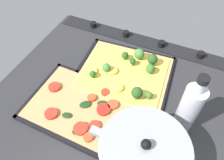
{
  "coord_description": "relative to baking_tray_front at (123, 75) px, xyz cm",
  "views": [
    {
      "loc": [
        -17.41,
        39.84,
        60.26
      ],
      "look_at": [
        1.83,
        -2.86,
        4.03
      ],
      "focal_mm": 34.87,
      "sensor_mm": 36.0,
      "label": 1
    }
  ],
  "objects": [
    {
      "name": "oil_bottle",
      "position": [
        -23.94,
        11.29,
        8.92
      ],
      "size": [
        5.76,
        5.76,
        22.31
      ],
      "color": "#B7BCC6",
      "rests_on": "ground_plane"
    },
    {
      "name": "ground_plane",
      "position": [
        -0.43,
        9.71,
        -1.86
      ],
      "size": [
        78.64,
        68.36,
        3.0
      ],
      "primitive_type": "cube",
      "color": "#28282B"
    },
    {
      "name": "baking_tray_front",
      "position": [
        0.0,
        0.0,
        0.0
      ],
      "size": [
        35.56,
        31.34,
        1.3
      ],
      "color": "black",
      "rests_on": "ground_plane"
    },
    {
      "name": "veggie_pizza_back",
      "position": [
        7.03,
        18.82,
        0.75
      ],
      "size": [
        31.58,
        23.55,
        1.9
      ],
      "color": "tan",
      "rests_on": "baking_tray_back"
    },
    {
      "name": "stove_control_panel",
      "position": [
        -0.43,
        -20.97,
        0.19
      ],
      "size": [
        75.49,
        7.0,
        2.6
      ],
      "color": "black",
      "rests_on": "ground_plane"
    },
    {
      "name": "baking_tray_back",
      "position": [
        7.43,
        18.57,
        0.01
      ],
      "size": [
        34.01,
        25.98,
        1.3
      ],
      "color": "black",
      "rests_on": "ground_plane"
    },
    {
      "name": "broccoli_pizza",
      "position": [
        -0.76,
        -0.21,
        1.5
      ],
      "size": [
        32.99,
        28.77,
        6.0
      ],
      "color": "tan",
      "rests_on": "baking_tray_front"
    },
    {
      "name": "cooking_pot",
      "position": [
        -16.59,
        28.46,
        6.26
      ],
      "size": [
        28.29,
        21.51,
        15.57
      ],
      "color": "gray",
      "rests_on": "ground_plane"
    }
  ]
}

